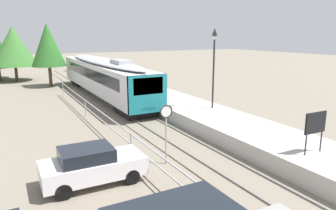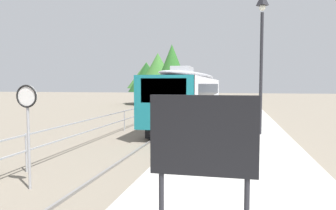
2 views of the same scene
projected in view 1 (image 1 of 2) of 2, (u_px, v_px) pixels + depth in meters
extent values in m
plane|color=slate|center=(87.00, 113.00, 23.91)|extent=(160.00, 160.00, 0.00)
cube|color=slate|center=(124.00, 108.00, 25.28)|extent=(3.20, 60.00, 0.06)
cube|color=slate|center=(115.00, 108.00, 24.93)|extent=(0.08, 60.00, 0.08)
cube|color=slate|center=(132.00, 106.00, 25.59)|extent=(0.08, 60.00, 0.08)
cube|color=silver|center=(103.00, 76.00, 29.58)|extent=(2.80, 20.65, 2.55)
cube|color=#19757F|center=(148.00, 94.00, 20.78)|extent=(2.80, 0.24, 2.55)
cube|color=black|center=(148.00, 86.00, 20.59)|extent=(2.13, 0.08, 1.12)
cube|color=black|center=(103.00, 72.00, 29.49)|extent=(2.82, 17.34, 0.92)
ellipsoid|color=#A8AAAF|center=(102.00, 61.00, 29.26)|extent=(2.69, 19.82, 0.44)
cube|color=#A8AAAF|center=(121.00, 62.00, 24.76)|extent=(1.10, 2.20, 0.36)
cube|color=#EAE5C6|center=(148.00, 109.00, 20.94)|extent=(1.00, 0.10, 0.20)
cube|color=black|center=(135.00, 110.00, 23.10)|extent=(2.24, 3.20, 0.55)
cube|color=black|center=(84.00, 82.00, 36.74)|extent=(2.24, 3.20, 0.55)
cube|color=#B7B5AD|center=(160.00, 99.00, 26.68)|extent=(3.90, 60.00, 0.90)
cylinder|color=#232328|center=(213.00, 75.00, 21.07)|extent=(0.12, 0.12, 4.60)
pyramid|color=#232328|center=(215.00, 32.00, 20.46)|extent=(0.34, 0.34, 0.50)
sphere|color=silver|center=(215.00, 37.00, 20.53)|extent=(0.24, 0.24, 0.24)
cylinder|color=#232328|center=(306.00, 145.00, 13.00)|extent=(0.06, 0.06, 0.90)
cylinder|color=#232328|center=(321.00, 141.00, 13.44)|extent=(0.06, 0.06, 0.90)
cube|color=black|center=(316.00, 123.00, 13.02)|extent=(1.20, 0.08, 0.90)
cylinder|color=#9EA0A5|center=(166.00, 141.00, 14.24)|extent=(0.07, 0.07, 2.20)
cylinder|color=white|center=(166.00, 111.00, 13.91)|extent=(0.60, 0.03, 0.60)
torus|color=black|center=(166.00, 111.00, 13.90)|extent=(0.61, 0.05, 0.61)
cube|color=#9EA0A5|center=(131.00, 134.00, 14.90)|extent=(0.05, 36.00, 0.05)
cube|color=#9EA0A5|center=(131.00, 144.00, 15.01)|extent=(0.05, 36.00, 0.05)
cylinder|color=#9EA0A5|center=(131.00, 146.00, 15.03)|extent=(0.06, 0.06, 1.25)
cylinder|color=#9EA0A5|center=(85.00, 108.00, 22.77)|extent=(0.06, 0.06, 1.25)
cylinder|color=#9EA0A5|center=(63.00, 89.00, 30.51)|extent=(0.06, 0.06, 1.25)
cube|color=white|center=(93.00, 167.00, 12.45)|extent=(4.01, 1.78, 0.72)
cube|color=black|center=(86.00, 154.00, 12.20)|extent=(2.01, 1.56, 0.50)
cylinder|color=black|center=(119.00, 163.00, 13.80)|extent=(0.62, 0.20, 0.62)
cylinder|color=black|center=(132.00, 177.00, 12.45)|extent=(0.62, 0.20, 0.62)
cylinder|color=black|center=(56.00, 175.00, 12.60)|extent=(0.62, 0.20, 0.62)
cylinder|color=black|center=(63.00, 192.00, 11.25)|extent=(0.62, 0.20, 0.62)
cylinder|color=brown|center=(16.00, 73.00, 39.96)|extent=(0.36, 0.36, 1.95)
cone|color=#38702D|center=(13.00, 46.00, 39.21)|extent=(5.54, 5.54, 4.90)
cylinder|color=brown|center=(50.00, 76.00, 35.75)|extent=(0.36, 0.36, 2.33)
cone|color=#286023|center=(48.00, 45.00, 34.97)|extent=(3.76, 3.76, 4.75)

